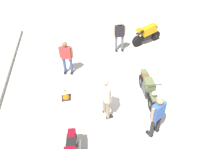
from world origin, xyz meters
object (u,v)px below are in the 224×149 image
motorcycle_orange_sportbike (147,34)px  person_in_blue_shirt (157,115)px  person_in_black_shirt (119,34)px  motorcycle_olive_vintage (147,88)px  traffic_cone (65,93)px  person_in_red_shirt (66,56)px  person_in_white_shirt (106,95)px

motorcycle_orange_sportbike → person_in_blue_shirt: person_in_blue_shirt is taller
person_in_black_shirt → motorcycle_olive_vintage: bearing=7.5°
traffic_cone → motorcycle_olive_vintage: bearing=-101.5°
motorcycle_orange_sportbike → person_in_blue_shirt: (-6.09, 1.99, 0.33)m
motorcycle_olive_vintage → traffic_cone: 3.26m
person_in_red_shirt → traffic_cone: 1.88m
person_in_blue_shirt → motorcycle_olive_vintage: bearing=-40.3°
person_in_blue_shirt → person_in_black_shirt: person_in_black_shirt is taller
motorcycle_orange_sportbike → person_in_blue_shirt: bearing=-127.9°
person_in_red_shirt → person_in_white_shirt: size_ratio=0.94×
person_in_black_shirt → person_in_white_shirt: (-4.47, 1.62, -0.01)m
motorcycle_orange_sportbike → person_in_black_shirt: 1.89m
person_in_black_shirt → person_in_red_shirt: bearing=-57.3°
person_in_red_shirt → person_in_white_shirt: (-2.99, -1.21, 0.08)m
person_in_black_shirt → person_in_white_shirt: 4.75m
traffic_cone → person_in_blue_shirt: bearing=-130.0°
motorcycle_orange_sportbike → traffic_cone: (-3.72, 4.81, -0.33)m
person_in_red_shirt → traffic_cone: size_ratio=3.03×
motorcycle_olive_vintage → person_in_white_shirt: bearing=-67.8°
person_in_blue_shirt → person_in_red_shirt: (4.12, 2.62, -0.02)m
person_in_black_shirt → traffic_cone: bearing=-38.0°
motorcycle_orange_sportbike → motorcycle_olive_vintage: motorcycle_orange_sportbike is taller
motorcycle_orange_sportbike → person_in_white_shirt: 6.02m
motorcycle_orange_sportbike → motorcycle_olive_vintage: 4.66m
motorcycle_orange_sportbike → person_in_white_shirt: size_ratio=1.11×
person_in_blue_shirt → person_in_white_shirt: size_ratio=0.95×
motorcycle_olive_vintage → person_in_black_shirt: 3.92m
person_in_white_shirt → motorcycle_orange_sportbike: bearing=45.1°
person_in_black_shirt → traffic_cone: person_in_black_shirt is taller
person_in_red_shirt → traffic_cone: (-1.76, 0.20, -0.64)m
motorcycle_olive_vintage → traffic_cone: (0.65, 3.19, -0.23)m
person_in_red_shirt → person_in_blue_shirt: bearing=48.4°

